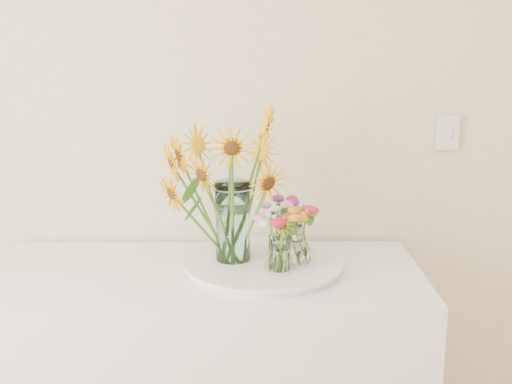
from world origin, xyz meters
TOP-DOWN VIEW (x-y plane):
  - tray at (-0.07, 1.94)m, footprint 0.49×0.49m
  - mason_jar at (-0.17, 1.95)m, footprint 0.14×0.14m
  - sunflower_bouquet at (-0.17, 1.95)m, footprint 0.95×0.95m
  - small_vase_a at (-0.02, 1.86)m, footprint 0.07×0.07m
  - wildflower_posy_a at (-0.02, 1.86)m, footprint 0.20×0.20m
  - small_vase_b at (0.04, 1.93)m, footprint 0.09×0.09m
  - wildflower_posy_b at (0.04, 1.93)m, footprint 0.20×0.20m
  - small_vase_c at (0.01, 2.04)m, footprint 0.08×0.08m
  - wildflower_posy_c at (0.01, 2.04)m, footprint 0.21×0.21m

SIDE VIEW (x-z plane):
  - tray at x=-0.07m, z-range 0.90..0.92m
  - small_vase_a at x=-0.02m, z-range 0.93..1.04m
  - small_vase_c at x=0.01m, z-range 0.93..1.05m
  - small_vase_b at x=0.04m, z-range 0.93..1.05m
  - wildflower_posy_a at x=-0.02m, z-range 0.93..1.13m
  - wildflower_posy_c at x=0.01m, z-range 0.93..1.14m
  - wildflower_posy_b at x=0.04m, z-range 0.93..1.14m
  - mason_jar at x=-0.17m, z-range 0.93..1.19m
  - sunflower_bouquet at x=-0.17m, z-range 0.93..1.43m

